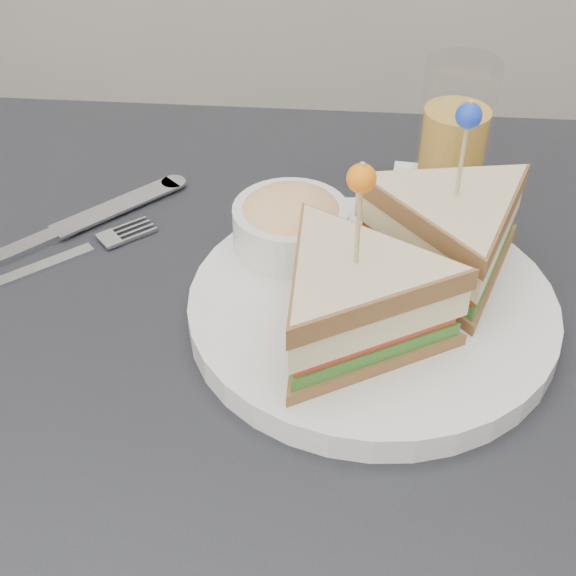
# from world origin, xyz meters

# --- Properties ---
(table) EXTENTS (0.80, 0.80, 0.75)m
(table) POSITION_xyz_m (0.00, 0.00, 0.67)
(table) COLOR black
(table) RESTS_ON ground
(plate_meal) EXTENTS (0.32, 0.31, 0.17)m
(plate_meal) POSITION_xyz_m (0.08, 0.04, 0.80)
(plate_meal) COLOR silver
(plate_meal) RESTS_ON table
(cutlery_fork) EXTENTS (0.14, 0.13, 0.01)m
(cutlery_fork) POSITION_xyz_m (-0.19, 0.10, 0.75)
(cutlery_fork) COLOR silver
(cutlery_fork) RESTS_ON table
(cutlery_knife) EXTENTS (0.18, 0.19, 0.01)m
(cutlery_knife) POSITION_xyz_m (-0.21, 0.13, 0.75)
(cutlery_knife) COLOR silver
(cutlery_knife) RESTS_ON table
(drink_set) EXTENTS (0.12, 0.12, 0.14)m
(drink_set) POSITION_xyz_m (0.15, 0.23, 0.81)
(drink_set) COLOR white
(drink_set) RESTS_ON table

